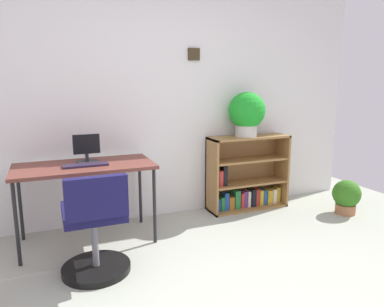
% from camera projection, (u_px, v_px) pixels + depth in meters
% --- Properties ---
extents(wall_back, '(5.20, 0.12, 2.48)m').
position_uv_depth(wall_back, '(140.00, 101.00, 3.69)').
color(wall_back, silver).
rests_on(wall_back, ground_plane).
extents(desk, '(1.20, 0.60, 0.72)m').
position_uv_depth(desk, '(85.00, 170.00, 3.15)').
color(desk, brown).
rests_on(desk, ground_plane).
extents(monitor, '(0.23, 0.19, 0.26)m').
position_uv_depth(monitor, '(87.00, 150.00, 3.21)').
color(monitor, '#262628').
rests_on(monitor, desk).
extents(keyboard, '(0.38, 0.12, 0.02)m').
position_uv_depth(keyboard, '(86.00, 165.00, 3.08)').
color(keyboard, '#281E34').
rests_on(keyboard, desk).
extents(office_chair, '(0.52, 0.55, 0.82)m').
position_uv_depth(office_chair, '(95.00, 230.00, 2.64)').
color(office_chair, black).
rests_on(office_chair, ground_plane).
extents(bookshelf_low, '(0.93, 0.30, 0.84)m').
position_uv_depth(bookshelf_low, '(245.00, 177.00, 4.12)').
color(bookshelf_low, olive).
rests_on(bookshelf_low, ground_plane).
extents(potted_plant_on_shelf, '(0.40, 0.40, 0.49)m').
position_uv_depth(potted_plant_on_shelf, '(247.00, 113.00, 3.91)').
color(potted_plant_on_shelf, '#B7B2A8').
rests_on(potted_plant_on_shelf, bookshelf_low).
extents(potted_plant_floor, '(0.30, 0.30, 0.38)m').
position_uv_depth(potted_plant_floor, '(346.00, 196.00, 3.94)').
color(potted_plant_floor, '#9E6642').
rests_on(potted_plant_floor, ground_plane).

